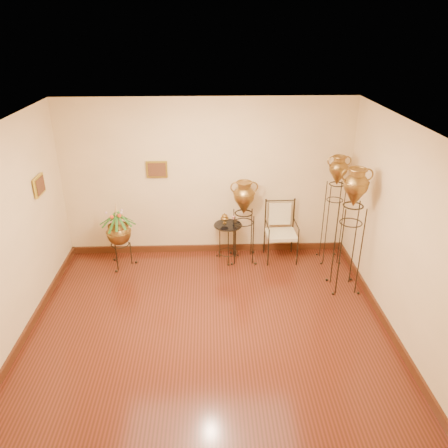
{
  "coord_description": "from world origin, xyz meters",
  "views": [
    {
      "loc": [
        0.03,
        -4.68,
        3.91
      ],
      "look_at": [
        0.25,
        1.3,
        1.1
      ],
      "focal_mm": 35.0,
      "sensor_mm": 36.0,
      "label": 1
    }
  ],
  "objects_px": {
    "amphora_mid": "(350,230)",
    "armchair": "(281,232)",
    "amphora_tall": "(334,209)",
    "planter_urn": "(119,231)",
    "side_table": "(228,241)"
  },
  "relations": [
    {
      "from": "amphora_tall",
      "to": "armchair",
      "type": "relative_size",
      "value": 1.85
    },
    {
      "from": "amphora_tall",
      "to": "planter_urn",
      "type": "xyz_separation_m",
      "value": [
        -3.66,
        -0.07,
        -0.32
      ]
    },
    {
      "from": "planter_urn",
      "to": "amphora_mid",
      "type": "bearing_deg",
      "value": -12.82
    },
    {
      "from": "amphora_mid",
      "to": "armchair",
      "type": "xyz_separation_m",
      "value": [
        -0.86,
        0.98,
        -0.5
      ]
    },
    {
      "from": "amphora_tall",
      "to": "planter_urn",
      "type": "distance_m",
      "value": 3.67
    },
    {
      "from": "amphora_mid",
      "to": "armchair",
      "type": "relative_size",
      "value": 1.93
    },
    {
      "from": "amphora_mid",
      "to": "planter_urn",
      "type": "distance_m",
      "value": 3.77
    },
    {
      "from": "amphora_tall",
      "to": "planter_urn",
      "type": "bearing_deg",
      "value": -178.89
    },
    {
      "from": "planter_urn",
      "to": "side_table",
      "type": "relative_size",
      "value": 1.38
    },
    {
      "from": "planter_urn",
      "to": "armchair",
      "type": "height_order",
      "value": "planter_urn"
    },
    {
      "from": "planter_urn",
      "to": "armchair",
      "type": "relative_size",
      "value": 1.15
    },
    {
      "from": "armchair",
      "to": "side_table",
      "type": "relative_size",
      "value": 1.2
    },
    {
      "from": "amphora_mid",
      "to": "armchair",
      "type": "bearing_deg",
      "value": 131.5
    },
    {
      "from": "armchair",
      "to": "planter_urn",
      "type": "bearing_deg",
      "value": -178.45
    },
    {
      "from": "armchair",
      "to": "side_table",
      "type": "bearing_deg",
      "value": 178.58
    }
  ]
}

